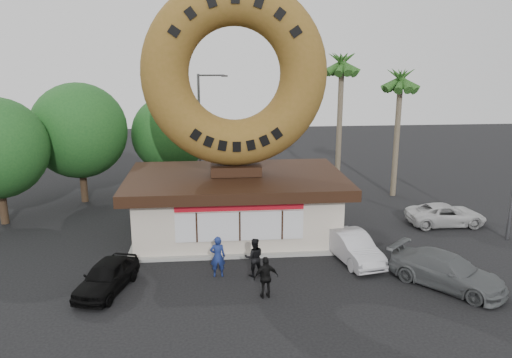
{
  "coord_description": "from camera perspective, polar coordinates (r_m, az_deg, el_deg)",
  "views": [
    {
      "loc": [
        -1.29,
        -19.06,
        9.45
      ],
      "look_at": [
        0.86,
        4.0,
        3.54
      ],
      "focal_mm": 35.0,
      "sensor_mm": 36.0,
      "label": 1
    }
  ],
  "objects": [
    {
      "name": "person_right",
      "position": [
        19.97,
        1.15,
        -11.18
      ],
      "size": [
        1.06,
        0.59,
        1.71
      ],
      "primitive_type": "imported",
      "rotation": [
        0.0,
        0.0,
        3.33
      ],
      "color": "black",
      "rests_on": "ground"
    },
    {
      "name": "car_black",
      "position": [
        21.43,
        -16.7,
        -10.62
      ],
      "size": [
        2.48,
        4.0,
        1.27
      ],
      "primitive_type": "imported",
      "rotation": [
        0.0,
        0.0,
        -0.28
      ],
      "color": "black",
      "rests_on": "ground"
    },
    {
      "name": "ground",
      "position": [
        21.31,
        -1.34,
        -12.01
      ],
      "size": [
        90.0,
        90.0,
        0.0
      ],
      "primitive_type": "plane",
      "color": "black",
      "rests_on": "ground"
    },
    {
      "name": "car_grey",
      "position": [
        22.34,
        20.97,
        -9.78
      ],
      "size": [
        4.56,
        4.87,
        1.38
      ],
      "primitive_type": "imported",
      "rotation": [
        0.0,
        0.0,
        0.71
      ],
      "color": "slate",
      "rests_on": "ground"
    },
    {
      "name": "palm_near",
      "position": [
        34.22,
        9.78,
        12.38
      ],
      "size": [
        2.6,
        2.6,
        9.75
      ],
      "color": "#726651",
      "rests_on": "ground"
    },
    {
      "name": "person_center",
      "position": [
        21.76,
        -0.22,
        -8.93
      ],
      "size": [
        0.85,
        0.68,
        1.72
      ],
      "primitive_type": "imported",
      "rotation": [
        0.0,
        0.0,
        3.17
      ],
      "color": "black",
      "rests_on": "ground"
    },
    {
      "name": "person_left",
      "position": [
        21.76,
        -4.4,
        -8.83
      ],
      "size": [
        0.67,
        0.44,
        1.83
      ],
      "primitive_type": "imported",
      "rotation": [
        0.0,
        0.0,
        3.15
      ],
      "color": "navy",
      "rests_on": "ground"
    },
    {
      "name": "donut_shop",
      "position": [
        26.23,
        -2.29,
        -2.73
      ],
      "size": [
        11.2,
        7.2,
        3.8
      ],
      "color": "beige",
      "rests_on": "ground"
    },
    {
      "name": "car_white",
      "position": [
        29.98,
        20.87,
        -3.82
      ],
      "size": [
        4.36,
        2.06,
        1.2
      ],
      "primitive_type": "imported",
      "rotation": [
        0.0,
        0.0,
        1.56
      ],
      "color": "silver",
      "rests_on": "ground"
    },
    {
      "name": "tree_mid",
      "position": [
        34.6,
        -9.8,
        5.08
      ],
      "size": [
        5.2,
        5.2,
        6.63
      ],
      "color": "#473321",
      "rests_on": "ground"
    },
    {
      "name": "giant_donut",
      "position": [
        25.12,
        -2.44,
        11.91
      ],
      "size": [
        9.2,
        2.35,
        9.2
      ],
      "primitive_type": "torus",
      "rotation": [
        1.57,
        0.0,
        0.0
      ],
      "color": "brown",
      "rests_on": "donut_shop"
    },
    {
      "name": "car_silver",
      "position": [
        23.79,
        11.0,
        -7.62
      ],
      "size": [
        2.19,
        4.26,
        1.34
      ],
      "primitive_type": "imported",
      "rotation": [
        0.0,
        0.0,
        0.2
      ],
      "color": "#B8B8BD",
      "rests_on": "ground"
    },
    {
      "name": "tree_west",
      "position": [
        33.44,
        -19.57,
        5.22
      ],
      "size": [
        6.0,
        6.0,
        7.65
      ],
      "color": "#473321",
      "rests_on": "ground"
    },
    {
      "name": "street_lamp",
      "position": [
        35.41,
        -6.24,
        6.17
      ],
      "size": [
        2.11,
        0.2,
        8.0
      ],
      "color": "#59595E",
      "rests_on": "ground"
    },
    {
      "name": "palm_far",
      "position": [
        33.93,
        16.19,
        10.44
      ],
      "size": [
        2.6,
        2.6,
        8.75
      ],
      "color": "#726651",
      "rests_on": "ground"
    }
  ]
}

